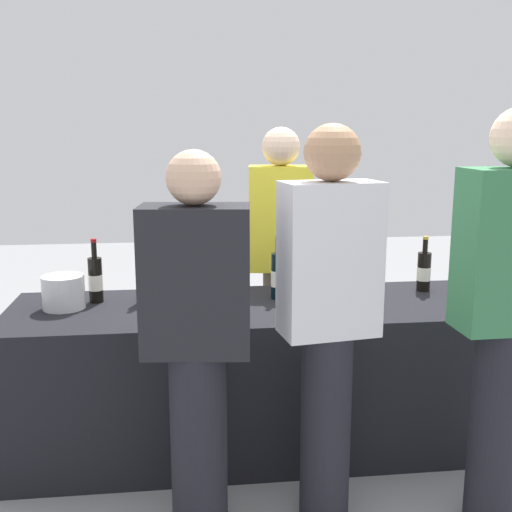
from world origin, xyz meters
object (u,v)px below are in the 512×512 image
(wine_bottle_0, at_px, (96,279))
(guest_0, at_px, (197,336))
(wine_glass_1, at_px, (229,295))
(ice_bucket, at_px, (63,292))
(wine_glass_3, at_px, (375,294))
(wine_bottle_2, at_px, (189,278))
(wine_glass_0, at_px, (179,298))
(wine_bottle_5, at_px, (354,276))
(guest_2, at_px, (507,308))
(wine_glass_2, at_px, (290,293))
(guest_1, at_px, (328,313))
(wine_bottle_1, at_px, (146,279))
(wine_bottle_6, at_px, (424,271))
(server_pouring, at_px, (280,254))
(wine_bottle_4, at_px, (320,275))
(wine_bottle_3, at_px, (278,275))

(wine_bottle_0, xyz_separation_m, guest_0, (0.49, -0.81, -0.05))
(wine_glass_1, bearing_deg, ice_bucket, 165.59)
(wine_bottle_0, bearing_deg, wine_glass_3, -14.34)
(wine_bottle_2, distance_m, guest_0, 0.76)
(wine_glass_0, bearing_deg, guest_0, -81.26)
(wine_bottle_5, distance_m, wine_glass_0, 0.94)
(wine_glass_1, height_order, guest_0, guest_0)
(guest_2, bearing_deg, ice_bucket, 155.31)
(ice_bucket, height_order, guest_2, guest_2)
(wine_glass_0, distance_m, wine_glass_2, 0.54)
(guest_1, height_order, guest_2, guest_2)
(wine_bottle_2, xyz_separation_m, wine_glass_0, (-0.05, -0.29, -0.03))
(wine_bottle_1, bearing_deg, ice_bucket, -168.75)
(wine_glass_2, relative_size, guest_0, 0.08)
(wine_bottle_6, height_order, server_pouring, server_pouring)
(guest_2, bearing_deg, wine_glass_1, 149.27)
(ice_bucket, distance_m, guest_0, 0.95)
(wine_glass_3, bearing_deg, wine_glass_0, 179.60)
(ice_bucket, distance_m, guest_2, 2.03)
(wine_bottle_0, height_order, guest_1, guest_1)
(wine_bottle_4, bearing_deg, wine_bottle_0, -179.92)
(wine_bottle_4, xyz_separation_m, server_pouring, (-0.15, 0.41, 0.03))
(wine_bottle_3, height_order, guest_2, guest_2)
(wine_bottle_3, height_order, wine_glass_0, wine_bottle_3)
(wine_glass_0, relative_size, guest_1, 0.08)
(server_pouring, bearing_deg, wine_glass_3, 120.79)
(wine_bottle_0, distance_m, wine_glass_3, 1.39)
(wine_bottle_5, bearing_deg, ice_bucket, -179.17)
(guest_2, bearing_deg, guest_0, 174.29)
(wine_bottle_0, height_order, wine_glass_2, wine_bottle_0)
(wine_bottle_6, distance_m, guest_0, 1.50)
(wine_bottle_0, bearing_deg, wine_bottle_4, 0.08)
(wine_bottle_1, xyz_separation_m, wine_glass_2, (0.70, -0.26, -0.03))
(wine_bottle_2, bearing_deg, wine_glass_3, -18.63)
(wine_bottle_2, height_order, wine_bottle_3, wine_bottle_2)
(wine_glass_2, bearing_deg, wine_bottle_2, 154.45)
(wine_glass_3, distance_m, guest_1, 0.55)
(wine_bottle_1, height_order, wine_bottle_3, wine_bottle_3)
(wine_bottle_2, bearing_deg, guest_1, -53.19)
(wine_bottle_3, xyz_separation_m, wine_glass_0, (-0.51, -0.29, -0.03))
(wine_bottle_4, bearing_deg, wine_glass_2, -126.72)
(wine_bottle_0, relative_size, wine_bottle_3, 0.95)
(wine_glass_3, relative_size, guest_1, 0.08)
(wine_bottle_1, relative_size, wine_glass_1, 2.28)
(wine_bottle_4, distance_m, server_pouring, 0.44)
(wine_bottle_1, height_order, wine_bottle_4, wine_bottle_1)
(wine_glass_0, height_order, wine_glass_3, wine_glass_0)
(wine_bottle_6, bearing_deg, guest_0, -146.51)
(wine_glass_1, xyz_separation_m, guest_2, (1.06, -0.60, 0.08))
(wine_bottle_6, bearing_deg, guest_1, -131.80)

